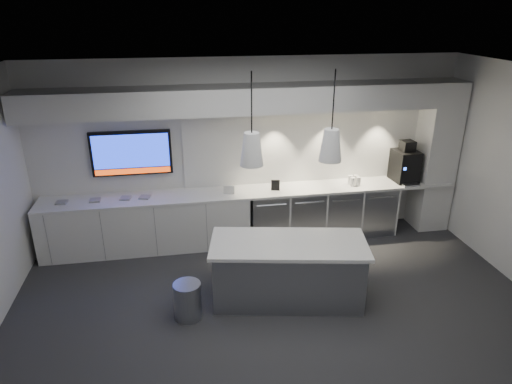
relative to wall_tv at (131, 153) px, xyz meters
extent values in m
plane|color=#2D2D2F|center=(1.90, -2.45, -1.56)|extent=(7.00, 7.00, 0.00)
plane|color=black|center=(1.90, -2.45, 1.44)|extent=(7.00, 7.00, 0.00)
plane|color=silver|center=(1.90, 0.05, -0.06)|extent=(7.00, 0.00, 7.00)
plane|color=silver|center=(1.90, -4.95, -0.06)|extent=(7.00, 0.00, 7.00)
cube|color=white|center=(1.90, -0.27, -0.68)|extent=(6.80, 0.65, 0.04)
cube|color=silver|center=(0.15, -0.27, -1.13)|extent=(3.30, 0.63, 0.86)
cube|color=#9B9FA4|center=(2.15, -0.27, -1.13)|extent=(0.60, 0.61, 0.85)
cube|color=#9B9FA4|center=(2.78, -0.27, -1.13)|extent=(0.60, 0.61, 0.85)
cube|color=#9B9FA4|center=(3.41, -0.27, -1.13)|extent=(0.60, 0.61, 0.85)
cube|color=#9B9FA4|center=(4.04, -0.27, -1.13)|extent=(0.60, 0.61, 0.85)
cube|color=silver|center=(3.10, 0.03, -0.01)|extent=(4.60, 0.03, 1.30)
cube|color=silver|center=(1.90, -0.25, 0.84)|extent=(6.90, 0.60, 0.40)
cube|color=silver|center=(5.10, -0.25, -0.26)|extent=(0.55, 0.55, 2.60)
cube|color=black|center=(0.00, 0.00, 0.00)|extent=(1.25, 0.06, 0.72)
cube|color=#152CC6|center=(0.00, -0.03, 0.04)|extent=(1.17, 0.00, 0.54)
cube|color=#DB3E0C|center=(0.00, -0.03, -0.29)|extent=(1.17, 0.00, 0.09)
cube|color=#9B9FA4|center=(2.08, -2.04, -1.15)|extent=(2.05, 1.12, 0.81)
cube|color=white|center=(2.08, -2.04, -0.72)|extent=(2.16, 1.23, 0.05)
cylinder|color=#9B9FA4|center=(0.73, -2.22, -1.31)|extent=(0.46, 0.46, 0.49)
cube|color=black|center=(4.56, -0.24, -0.39)|extent=(0.42, 0.46, 0.53)
cube|color=black|center=(4.56, -0.24, -0.04)|extent=(0.23, 0.23, 0.17)
cube|color=#9B9FA4|center=(4.56, -0.48, -0.64)|extent=(0.30, 0.22, 0.03)
cube|color=black|center=(2.26, -0.33, -0.57)|extent=(0.14, 0.05, 0.18)
cube|color=white|center=(1.49, -0.35, -0.59)|extent=(0.18, 0.06, 0.14)
cube|color=gray|center=(-1.09, -0.28, -0.65)|extent=(0.17, 0.17, 0.02)
cube|color=gray|center=(-0.60, -0.28, -0.65)|extent=(0.16, 0.16, 0.02)
cube|color=gray|center=(-0.13, -0.27, -0.65)|extent=(0.19, 0.19, 0.02)
cube|color=gray|center=(0.16, -0.29, -0.65)|extent=(0.20, 0.20, 0.02)
cone|color=silver|center=(1.59, -2.04, 0.59)|extent=(0.28, 0.28, 0.40)
cylinder|color=black|center=(1.59, -2.04, 1.14)|extent=(0.02, 0.02, 0.70)
cone|color=silver|center=(2.56, -2.04, 0.59)|extent=(0.28, 0.28, 0.40)
cylinder|color=black|center=(2.56, -2.04, 1.14)|extent=(0.02, 0.02, 0.70)
camera|label=1|loc=(0.76, -7.12, 2.15)|focal=32.00mm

